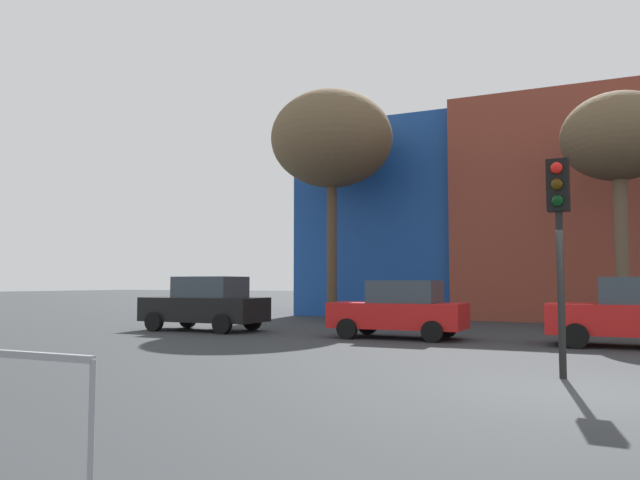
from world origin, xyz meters
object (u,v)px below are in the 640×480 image
object	(u,v)px
parked_car_2	(636,312)
bare_tree_0	(332,140)
parked_car_1	(399,310)
parked_car_0	(206,304)
bare_tree_1	(618,139)
traffic_light_island	(559,216)

from	to	relation	value
parked_car_2	bare_tree_0	world-z (taller)	bare_tree_0
parked_car_1	parked_car_0	bearing A→B (deg)	-0.00
parked_car_0	parked_car_1	world-z (taller)	parked_car_0
parked_car_0	bare_tree_1	xyz separation A→B (m)	(12.75, 5.86, 5.60)
parked_car_0	parked_car_1	distance (m)	6.77
parked_car_0	parked_car_2	xyz separation A→B (m)	(12.87, -0.00, -0.03)
traffic_light_island	parked_car_0	bearing A→B (deg)	-114.03
parked_car_2	bare_tree_1	distance (m)	8.13
parked_car_0	bare_tree_0	distance (m)	9.64
parked_car_2	bare_tree_1	size ratio (longest dim) A/B	0.50
parked_car_1	bare_tree_1	world-z (taller)	bare_tree_1
parked_car_0	bare_tree_1	distance (m)	15.11
parked_car_2	bare_tree_0	distance (m)	14.64
parked_car_0	traffic_light_island	world-z (taller)	traffic_light_island
parked_car_2	traffic_light_island	xyz separation A→B (m)	(-1.36, -6.08, 1.87)
traffic_light_island	bare_tree_1	world-z (taller)	bare_tree_1
parked_car_2	bare_tree_1	world-z (taller)	bare_tree_1
parked_car_0	parked_car_1	xyz separation A→B (m)	(6.77, -0.00, -0.07)
parked_car_2	parked_car_0	bearing A→B (deg)	-0.00
bare_tree_1	parked_car_2	bearing A→B (deg)	-88.83
parked_car_1	traffic_light_island	bearing A→B (deg)	127.99
parked_car_1	bare_tree_1	distance (m)	10.12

